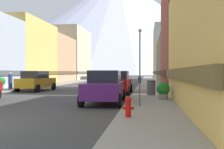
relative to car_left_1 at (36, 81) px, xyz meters
name	(u,v)px	position (x,y,z in m)	size (l,w,h in m)	color
sidewalk_left	(74,82)	(-2.45, 20.23, -0.82)	(2.50, 100.00, 0.15)	gray
sidewalk_right	(148,82)	(10.05, 20.23, -0.82)	(2.50, 100.00, 0.15)	gray
storefront_left_2	(17,54)	(-7.49, 10.52, 3.19)	(7.88, 10.34, 8.49)	#D8B259
storefront_left_3	(49,60)	(-7.19, 20.89, 2.88)	(7.29, 10.32, 7.85)	tan
storefront_left_4	(70,55)	(-7.01, 32.80, 4.48)	(6.93, 12.55, 11.11)	beige
storefront_right_1	(203,41)	(14.69, 1.24, 3.46)	(7.07, 9.80, 9.04)	brown
storefront_right_2	(193,63)	(15.84, 12.89, 2.04)	(9.38, 13.43, 6.12)	#66605B
storefront_right_3	(180,63)	(15.57, 24.10, 2.44)	(8.83, 8.73, 6.93)	#D8B259
storefront_right_4	(176,54)	(16.06, 34.89, 4.69)	(9.80, 12.04, 11.54)	#99A5B2
car_left_1	(36,81)	(0.00, 0.00, 0.00)	(2.25, 4.48, 1.78)	#B28419
car_right_0	(105,87)	(7.60, -8.06, 0.00)	(2.20, 4.46, 1.78)	#591E72
car_right_1	(118,82)	(7.60, -1.94, 0.00)	(2.06, 4.40, 1.78)	#9E1111
fire_hydrant_near	(128,106)	(9.25, -13.01, -0.37)	(0.40, 0.22, 0.70)	red
parking_meter_near	(140,87)	(9.55, -10.07, 0.11)	(0.14, 0.10, 1.33)	#595960
trash_bin_right	(151,88)	(10.15, -4.34, -0.26)	(0.59, 0.59, 0.98)	#4C5156
potted_plant_1	(163,90)	(10.80, -7.05, -0.23)	(0.73, 0.73, 0.97)	gray
potted_plant_2	(1,82)	(-3.20, -0.32, -0.11)	(0.73, 0.73, 1.06)	#4C4C51
pedestrian_0	(10,81)	(-2.45, -0.07, -0.05)	(0.36, 0.36, 1.54)	navy
streetlamp_right	(140,49)	(9.15, 3.81, 3.09)	(0.36, 0.36, 5.86)	black
mountain_backdrop	(117,25)	(-21.81, 245.23, 50.12)	(270.26, 270.26, 102.05)	silver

